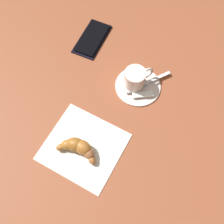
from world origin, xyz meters
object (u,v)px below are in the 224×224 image
object	(u,v)px
saucer	(138,86)
teaspoon	(140,85)
espresso_cup	(135,78)
cell_phone	(92,38)
sugar_packet	(143,94)
napkin	(83,147)
croissant	(79,147)

from	to	relation	value
saucer	teaspoon	bearing A→B (deg)	-93.59
espresso_cup	teaspoon	distance (m)	0.03
espresso_cup	cell_phone	bearing A→B (deg)	54.55
cell_phone	espresso_cup	bearing A→B (deg)	-125.45
teaspoon	sugar_packet	size ratio (longest dim) A/B	1.96
saucer	napkin	xyz separation A→B (m)	(-0.21, 0.08, -0.00)
saucer	cell_phone	bearing A→B (deg)	56.15
croissant	teaspoon	bearing A→B (deg)	-23.89
croissant	cell_phone	size ratio (longest dim) A/B	0.77
croissant	napkin	bearing A→B (deg)	-33.12
espresso_cup	croissant	xyz separation A→B (m)	(-0.22, 0.08, -0.02)
saucer	sugar_packet	distance (m)	0.03
cell_phone	napkin	bearing A→B (deg)	-164.37
napkin	croissant	bearing A→B (deg)	146.88
espresso_cup	sugar_packet	bearing A→B (deg)	-130.60
sugar_packet	cell_phone	xyz separation A→B (m)	(0.14, 0.20, -0.01)
saucer	cell_phone	world-z (taller)	cell_phone
saucer	sugar_packet	size ratio (longest dim) A/B	2.22
napkin	croissant	world-z (taller)	croissant
saucer	espresso_cup	xyz separation A→B (m)	(-0.00, 0.01, 0.03)
saucer	teaspoon	xyz separation A→B (m)	(-0.00, -0.01, 0.01)
espresso_cup	teaspoon	bearing A→B (deg)	-90.54
saucer	croissant	bearing A→B (deg)	157.66
saucer	teaspoon	size ratio (longest dim) A/B	1.13
sugar_packet	napkin	xyz separation A→B (m)	(-0.18, 0.10, -0.01)
saucer	espresso_cup	bearing A→B (deg)	91.60
napkin	cell_phone	distance (m)	0.34
espresso_cup	sugar_packet	size ratio (longest dim) A/B	1.26
teaspoon	cell_phone	bearing A→B (deg)	57.07
sugar_packet	croissant	size ratio (longest dim) A/B	0.50
croissant	sugar_packet	bearing A→B (deg)	-29.83
napkin	cell_phone	size ratio (longest dim) A/B	1.27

